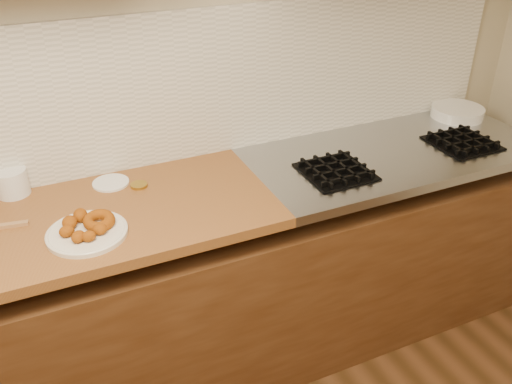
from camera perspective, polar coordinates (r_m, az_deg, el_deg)
wall_back at (r=2.09m, az=-16.35°, el=13.27°), size 4.00×0.02×2.70m
base_cabinet at (r=2.29m, az=-11.46°, el=-12.46°), size 3.60×0.60×0.77m
stovetop at (r=2.44m, az=14.38°, el=4.01°), size 1.30×0.62×0.04m
backsplash at (r=2.12m, az=-15.71°, el=9.33°), size 3.60×0.02×0.60m
burner_grates at (r=2.35m, az=15.15°, el=3.79°), size 0.91×0.26×0.03m
donut_plate at (r=1.87m, az=-17.35°, el=-4.15°), size 0.26×0.26×0.02m
ring_donut at (r=1.87m, az=-16.21°, el=-2.90°), size 0.13×0.13×0.05m
fried_dough_chunks at (r=1.86m, az=-18.10°, el=-3.47°), size 0.16×0.18×0.05m
plastic_tub at (r=2.18m, az=-24.33°, el=0.94°), size 0.14×0.14×0.10m
tub_lid at (r=2.15m, az=-15.04°, el=0.94°), size 0.16×0.16×0.01m
brass_jar_lid at (r=2.10m, az=-12.22°, el=0.71°), size 0.08×0.08×0.01m
wooden_utensil at (r=2.01m, az=-25.13°, el=-3.27°), size 0.17×0.05×0.01m
plate_stack at (r=2.85m, az=20.42°, el=7.90°), size 0.25×0.25×0.05m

